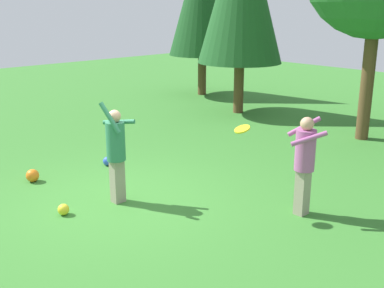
# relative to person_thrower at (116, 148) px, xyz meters

# --- Properties ---
(ground_plane) EXTENTS (40.00, 40.00, 0.00)m
(ground_plane) POSITION_rel_person_thrower_xyz_m (0.00, 0.06, -1.04)
(ground_plane) COLOR #387A2D
(person_thrower) EXTENTS (0.68, 0.67, 1.91)m
(person_thrower) POSITION_rel_person_thrower_xyz_m (0.00, 0.00, 0.00)
(person_thrower) COLOR gray
(person_thrower) RESTS_ON ground_plane
(person_catcher) EXTENTS (0.74, 0.75, 1.73)m
(person_catcher) POSITION_rel_person_thrower_xyz_m (2.61, 2.02, -0.01)
(person_catcher) COLOR gray
(person_catcher) RESTS_ON ground_plane
(frisbee) EXTENTS (0.33, 0.33, 0.12)m
(frisbee) POSITION_rel_person_thrower_xyz_m (1.87, 1.25, 0.49)
(frisbee) COLOR yellow
(ball_blue) EXTENTS (0.20, 0.20, 0.20)m
(ball_blue) POSITION_rel_person_thrower_xyz_m (-1.85, 0.99, -0.93)
(ball_blue) COLOR blue
(ball_blue) RESTS_ON ground_plane
(ball_yellow) EXTENTS (0.20, 0.20, 0.20)m
(ball_yellow) POSITION_rel_person_thrower_xyz_m (-0.16, -1.02, -0.94)
(ball_yellow) COLOR yellow
(ball_yellow) RESTS_ON ground_plane
(ball_orange) EXTENTS (0.26, 0.26, 0.26)m
(ball_orange) POSITION_rel_person_thrower_xyz_m (-2.04, -0.70, -0.90)
(ball_orange) COLOR orange
(ball_orange) RESTS_ON ground_plane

